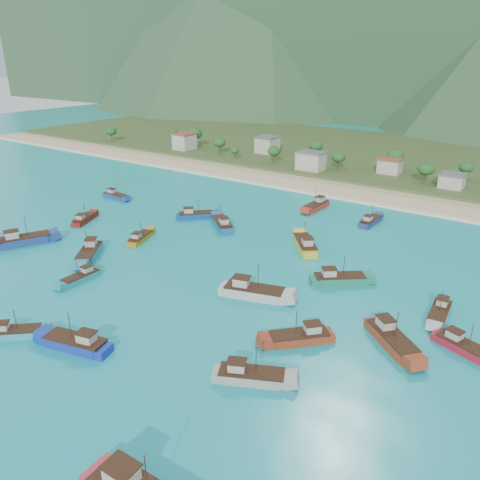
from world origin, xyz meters
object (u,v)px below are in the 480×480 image
Objects in this scene: boat_3 at (81,278)px; boat_22 at (14,333)px; boat_5 at (90,253)px; boat_23 at (24,241)px; boat_0 at (370,222)px; boat_10 at (253,292)px; boat_13 at (305,245)px; boat_6 at (84,220)px; boat_1 at (222,224)px; boat_29 at (300,338)px; boat_18 at (439,313)px; boat_15 at (464,348)px; boat_16 at (196,216)px; boat_27 at (316,206)px; boat_26 at (140,239)px; boat_7 at (250,377)px; boat_24 at (115,196)px; boat_30 at (391,339)px; boat_19 at (77,344)px.

boat_22 is (7.60, -18.60, 0.04)m from boat_3.
boat_23 reaches higher than boat_5.
boat_10 is (-3.31, -50.42, 0.31)m from boat_0.
boat_13 is at bearing 58.60° from boat_23.
boat_1 is at bearing 4.57° from boat_6.
boat_3 is 45.51m from boat_29.
boat_22 is at bearing 36.29° from boat_18.
boat_16 is (-71.89, 23.83, 0.10)m from boat_15.
boat_13 reaches higher than boat_5.
boat_22 is 0.78× the size of boat_27.
boat_27 is 1.14× the size of boat_29.
boat_18 is at bearing 40.00° from boat_23.
boat_26 is (-72.04, 3.70, -0.05)m from boat_15.
boat_10 is 40.00m from boat_22.
boat_16 is at bearing -159.57° from boat_7.
boat_10 reaches higher than boat_13.
boat_0 is 70.13m from boat_5.
boat_27 is (-17.22, 3.44, 0.15)m from boat_0.
boat_13 is (-2.79, 25.68, -0.06)m from boat_10.
boat_23 is at bearing 178.18° from boat_1.
boat_24 is 0.90× the size of boat_30.
boat_6 is 1.13× the size of boat_22.
boat_30 reaches higher than boat_27.
boat_16 is at bearing -16.76° from boat_18.
boat_15 is 1.05× the size of boat_26.
boat_7 is (71.74, -28.51, 0.09)m from boat_6.
boat_1 is at bearing -137.96° from boat_0.
boat_24 reaches higher than boat_22.
boat_10 is 58.33m from boat_23.
boat_15 reaches higher than boat_18.
boat_29 is at bearing 8.88° from boat_16.
boat_7 is at bearing -100.26° from boat_1.
boat_5 is 1.03× the size of boat_27.
boat_6 is at bearing 31.28° from boat_24.
boat_6 is 0.83× the size of boat_19.
boat_1 is at bearing -165.10° from boat_7.
boat_26 is at bearing 61.32° from boat_24.
boat_16 is 20.13m from boat_26.
boat_24 reaches higher than boat_6.
boat_16 is 0.88× the size of boat_27.
boat_15 is 0.90× the size of boat_27.
boat_0 is at bearing 36.81° from boat_13.
boat_27 is at bearing 118.77° from boat_24.
boat_18 is at bearing 126.67° from boat_7.
boat_7 is at bearing 67.52° from boat_22.
boat_24 is at bearing 30.85° from boat_19.
boat_30 reaches higher than boat_24.
boat_23 is 83.55m from boat_30.
boat_23 is at bearing -97.40° from boat_10.
boat_6 is 21.90m from boat_24.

